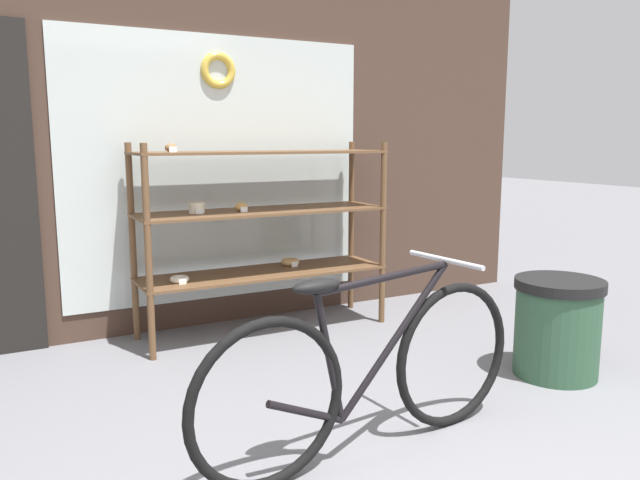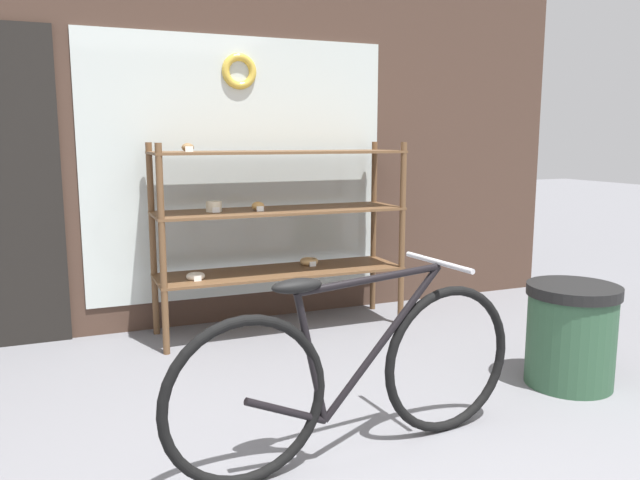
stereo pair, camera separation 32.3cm
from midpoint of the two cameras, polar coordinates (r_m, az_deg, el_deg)
storefront_facade at (r=4.63m, az=-8.42°, el=11.76°), size 5.96×0.13×3.24m
display_case at (r=4.41m, az=-1.72°, el=2.06°), size 1.77×0.50×1.35m
bicycle at (r=2.75m, az=6.61°, el=-12.10°), size 1.71×0.46×0.84m
trash_bin at (r=3.84m, az=24.28°, el=-7.58°), size 0.51×0.51×0.57m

